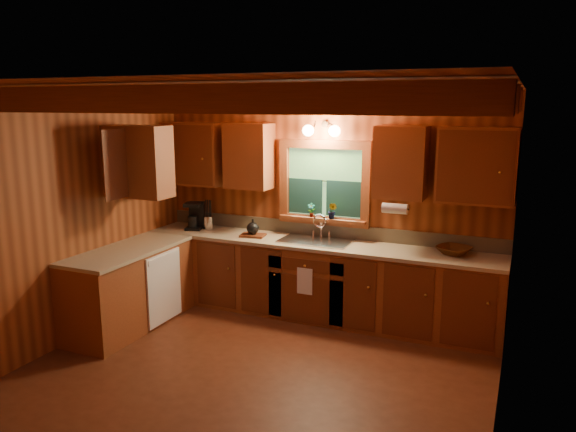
# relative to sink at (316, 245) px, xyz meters

# --- Properties ---
(room) EXTENTS (4.20, 4.20, 4.20)m
(room) POSITION_rel_sink_xyz_m (0.00, -1.60, 0.44)
(room) COLOR #532614
(room) RESTS_ON ground
(ceiling_beams) EXTENTS (4.20, 2.54, 0.18)m
(ceiling_beams) POSITION_rel_sink_xyz_m (0.00, -1.60, 1.63)
(ceiling_beams) COLOR brown
(ceiling_beams) RESTS_ON room
(base_cabinets) EXTENTS (4.20, 2.22, 0.86)m
(base_cabinets) POSITION_rel_sink_xyz_m (-0.49, -0.32, -0.43)
(base_cabinets) COLOR brown
(base_cabinets) RESTS_ON ground
(countertop) EXTENTS (4.20, 2.24, 0.04)m
(countertop) POSITION_rel_sink_xyz_m (-0.48, -0.31, 0.02)
(countertop) COLOR tan
(countertop) RESTS_ON base_cabinets
(backsplash) EXTENTS (4.20, 0.02, 0.16)m
(backsplash) POSITION_rel_sink_xyz_m (0.00, 0.28, 0.12)
(backsplash) COLOR tan
(backsplash) RESTS_ON room
(dishwasher_panel) EXTENTS (0.02, 0.60, 0.80)m
(dishwasher_panel) POSITION_rel_sink_xyz_m (-1.47, -0.92, -0.43)
(dishwasher_panel) COLOR white
(dishwasher_panel) RESTS_ON base_cabinets
(upper_cabinets) EXTENTS (4.19, 1.77, 0.78)m
(upper_cabinets) POSITION_rel_sink_xyz_m (-0.56, -0.18, 0.98)
(upper_cabinets) COLOR brown
(upper_cabinets) RESTS_ON room
(window) EXTENTS (1.12, 0.08, 1.00)m
(window) POSITION_rel_sink_xyz_m (0.00, 0.26, 0.67)
(window) COLOR brown
(window) RESTS_ON room
(window_sill) EXTENTS (1.06, 0.14, 0.04)m
(window_sill) POSITION_rel_sink_xyz_m (0.00, 0.22, 0.26)
(window_sill) COLOR brown
(window_sill) RESTS_ON room
(wall_sconce) EXTENTS (0.45, 0.21, 0.17)m
(wall_sconce) POSITION_rel_sink_xyz_m (0.00, 0.14, 1.31)
(wall_sconce) COLOR black
(wall_sconce) RESTS_ON room
(paper_towel_roll) EXTENTS (0.27, 0.11, 0.11)m
(paper_towel_roll) POSITION_rel_sink_xyz_m (0.92, -0.07, 0.51)
(paper_towel_roll) COLOR white
(paper_towel_roll) RESTS_ON upper_cabinets
(dish_towel) EXTENTS (0.18, 0.01, 0.30)m
(dish_towel) POSITION_rel_sink_xyz_m (0.00, -0.34, -0.34)
(dish_towel) COLOR white
(dish_towel) RESTS_ON base_cabinets
(sink) EXTENTS (0.82, 0.48, 0.43)m
(sink) POSITION_rel_sink_xyz_m (0.00, 0.00, 0.00)
(sink) COLOR silver
(sink) RESTS_ON countertop
(coffee_maker) EXTENTS (0.19, 0.25, 0.34)m
(coffee_maker) POSITION_rel_sink_xyz_m (-1.64, 0.01, 0.21)
(coffee_maker) COLOR black
(coffee_maker) RESTS_ON countertop
(utensil_crock) EXTENTS (0.13, 0.13, 0.38)m
(utensil_crock) POSITION_rel_sink_xyz_m (-1.48, 0.05, 0.14)
(utensil_crock) COLOR silver
(utensil_crock) RESTS_ON countertop
(cutting_board) EXTENTS (0.32, 0.25, 0.03)m
(cutting_board) POSITION_rel_sink_xyz_m (-0.78, -0.07, 0.06)
(cutting_board) COLOR #582612
(cutting_board) RESTS_ON countertop
(teakettle) EXTENTS (0.15, 0.15, 0.19)m
(teakettle) POSITION_rel_sink_xyz_m (-0.78, -0.07, 0.14)
(teakettle) COLOR black
(teakettle) RESTS_ON cutting_board
(wicker_basket) EXTENTS (0.45, 0.45, 0.09)m
(wicker_basket) POSITION_rel_sink_xyz_m (1.54, 0.06, 0.09)
(wicker_basket) COLOR #48230C
(wicker_basket) RESTS_ON countertop
(potted_plant_left) EXTENTS (0.10, 0.09, 0.17)m
(potted_plant_left) POSITION_rel_sink_xyz_m (-0.14, 0.21, 0.37)
(potted_plant_left) COLOR #582612
(potted_plant_left) RESTS_ON window_sill
(potted_plant_right) EXTENTS (0.12, 0.11, 0.19)m
(potted_plant_right) POSITION_rel_sink_xyz_m (0.13, 0.19, 0.38)
(potted_plant_right) COLOR #582612
(potted_plant_right) RESTS_ON window_sill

